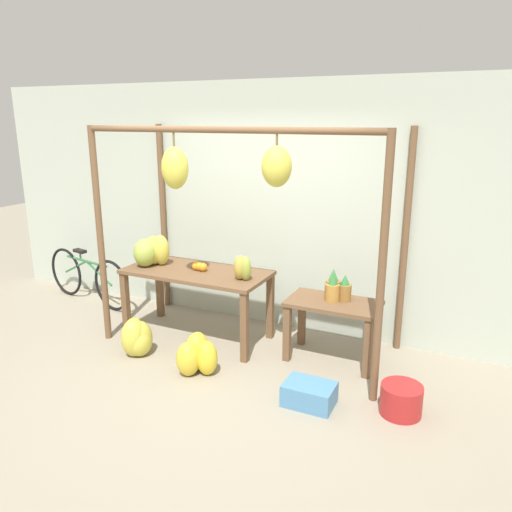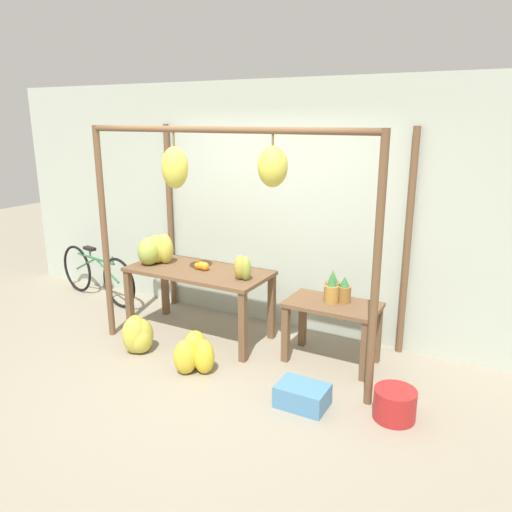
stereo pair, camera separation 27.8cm
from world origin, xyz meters
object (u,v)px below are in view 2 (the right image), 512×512
orange_pile (201,265)px  fruit_crate_white (302,396)px  pineapple_cluster (335,290)px  banana_pile_ground_left (138,336)px  banana_pile_ground_right (195,354)px  parked_bicycle (97,274)px  papaya_pile (242,268)px  banana_pile_on_table (156,250)px  blue_bucket (395,404)px

orange_pile → fruit_crate_white: size_ratio=0.50×
pineapple_cluster → banana_pile_ground_left: pineapple_cluster is taller
banana_pile_ground_right → fruit_crate_white: (1.17, -0.07, -0.08)m
fruit_crate_white → parked_bicycle: 3.68m
orange_pile → papaya_pile: size_ratio=0.84×
fruit_crate_white → papaya_pile: 1.47m
banana_pile_on_table → fruit_crate_white: (2.15, -0.74, -0.85)m
fruit_crate_white → pineapple_cluster: bearing=94.8°
fruit_crate_white → papaya_pile: bearing=144.7°
pineapple_cluster → parked_bicycle: pineapple_cluster is taller
fruit_crate_white → blue_bucket: 0.76m
banana_pile_ground_right → orange_pile: bearing=119.6°
blue_bucket → parked_bicycle: (-4.24, 0.90, 0.22)m
orange_pile → pineapple_cluster: 1.51m
banana_pile_ground_left → parked_bicycle: size_ratio=0.25×
banana_pile_ground_right → parked_bicycle: size_ratio=0.28×
banana_pile_on_table → pineapple_cluster: bearing=5.4°
banana_pile_on_table → blue_bucket: banana_pile_on_table is taller
pineapple_cluster → banana_pile_on_table: bearing=-174.6°
pineapple_cluster → blue_bucket: size_ratio=0.93×
banana_pile_ground_left → blue_bucket: bearing=1.6°
orange_pile → papaya_pile: 0.60m
banana_pile_ground_left → banana_pile_ground_right: 0.77m
pineapple_cluster → papaya_pile: bearing=-166.3°
pineapple_cluster → banana_pile_ground_left: (-1.85, -0.82, -0.57)m
fruit_crate_white → papaya_pile: papaya_pile is taller
pineapple_cluster → banana_pile_ground_right: pineapple_cluster is taller
banana_pile_on_table → parked_bicycle: 1.52m
orange_pile → pineapple_cluster: size_ratio=0.67×
blue_bucket → parked_bicycle: size_ratio=0.21×
pineapple_cluster → banana_pile_ground_left: bearing=-156.2°
papaya_pile → parked_bicycle: bearing=171.3°
pineapple_cluster → parked_bicycle: 3.45m
banana_pile_on_table → orange_pile: bearing=5.9°
banana_pile_on_table → orange_pile: 0.59m
pineapple_cluster → orange_pile: bearing=-174.9°
parked_bicycle → banana_pile_on_table: bearing=-14.6°
pineapple_cluster → banana_pile_ground_right: bearing=-141.4°
banana_pile_ground_right → papaya_pile: size_ratio=1.76×
pineapple_cluster → fruit_crate_white: 1.14m
fruit_crate_white → parked_bicycle: bearing=162.7°
banana_pile_ground_left → pineapple_cluster: bearing=23.8°
blue_bucket → fruit_crate_white: bearing=-165.4°
parked_bicycle → papaya_pile: size_ratio=6.33×
blue_bucket → papaya_pile: (-1.74, 0.52, 0.78)m
fruit_crate_white → banana_pile_ground_right: bearing=176.8°
pineapple_cluster → banana_pile_ground_right: 1.51m
banana_pile_on_table → parked_bicycle: banana_pile_on_table is taller
banana_pile_on_table → blue_bucket: (2.89, -0.55, -0.81)m
orange_pile → banana_pile_ground_left: (-0.35, -0.68, -0.65)m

